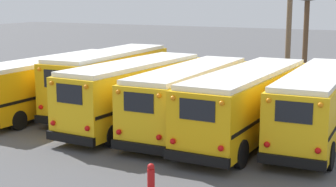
% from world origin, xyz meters
% --- Properties ---
extents(ground_plane, '(160.00, 160.00, 0.00)m').
position_xyz_m(ground_plane, '(0.00, 0.00, 0.00)').
color(ground_plane, '#4C4C4F').
extents(school_bus_0, '(2.71, 10.66, 2.96)m').
position_xyz_m(school_bus_0, '(-7.02, -0.31, 1.61)').
color(school_bus_0, '#E5A00C').
rests_on(school_bus_0, ground).
extents(school_bus_1, '(3.02, 9.79, 3.33)m').
position_xyz_m(school_bus_1, '(-4.21, 1.01, 1.81)').
color(school_bus_1, '#EAAA0F').
rests_on(school_bus_1, ground).
extents(school_bus_2, '(2.82, 9.70, 3.16)m').
position_xyz_m(school_bus_2, '(-1.40, -1.07, 1.71)').
color(school_bus_2, yellow).
rests_on(school_bus_2, ground).
extents(school_bus_3, '(2.65, 9.93, 3.03)m').
position_xyz_m(school_bus_3, '(1.40, -0.70, 1.65)').
color(school_bus_3, yellow).
rests_on(school_bus_3, ground).
extents(school_bus_4, '(2.78, 10.59, 3.08)m').
position_xyz_m(school_bus_4, '(4.21, -0.76, 1.69)').
color(school_bus_4, '#EAAA0F').
rests_on(school_bus_4, ground).
extents(school_bus_5, '(2.78, 10.37, 3.07)m').
position_xyz_m(school_bus_5, '(7.02, 0.35, 1.68)').
color(school_bus_5, yellow).
rests_on(school_bus_5, ground).
extents(utility_pole, '(1.80, 0.36, 8.69)m').
position_xyz_m(utility_pole, '(2.50, 12.54, 4.45)').
color(utility_pole, brown).
rests_on(utility_pole, ground).
extents(fence_line, '(22.09, 0.06, 1.42)m').
position_xyz_m(fence_line, '(-0.00, 7.30, 0.99)').
color(fence_line, '#939399').
rests_on(fence_line, ground).
extents(fire_hydrant, '(0.24, 0.24, 1.03)m').
position_xyz_m(fire_hydrant, '(3.66, -8.45, 0.52)').
color(fire_hydrant, '#B21414').
rests_on(fire_hydrant, ground).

